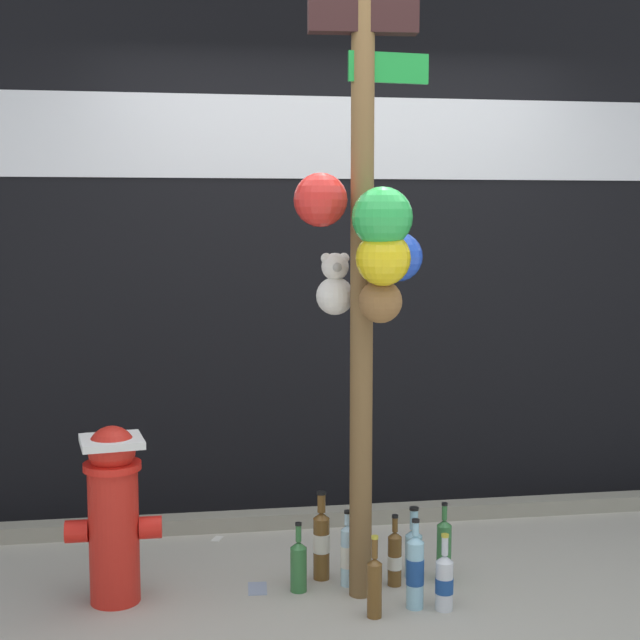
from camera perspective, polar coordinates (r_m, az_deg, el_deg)
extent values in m
plane|color=#ADA899|center=(3.91, 4.84, -17.89)|extent=(14.00, 14.00, 0.00)
cube|color=black|center=(5.05, 0.89, 7.93)|extent=(10.00, 0.20, 3.48)
cube|color=silver|center=(4.90, -4.93, 11.28)|extent=(5.60, 0.01, 0.43)
cube|color=gray|center=(4.95, 1.59, -12.05)|extent=(8.00, 0.12, 0.08)
cylinder|color=brown|center=(3.78, 2.61, 1.87)|extent=(0.09, 0.09, 2.62)
cube|color=#198C33|center=(3.84, 4.22, 15.35)|extent=(0.34, 0.05, 0.12)
sphere|color=orange|center=(3.97, 3.87, 3.88)|extent=(0.19, 0.19, 0.19)
sphere|color=green|center=(3.59, 3.88, 6.38)|extent=(0.24, 0.24, 0.24)
sphere|color=blue|center=(3.91, 4.85, 3.94)|extent=(0.21, 0.21, 0.21)
sphere|color=red|center=(3.74, 0.03, 7.47)|extent=(0.22, 0.22, 0.22)
sphere|color=yellow|center=(3.61, 3.94, 3.84)|extent=(0.22, 0.22, 0.22)
sphere|color=brown|center=(3.67, 3.77, 1.16)|extent=(0.17, 0.17, 0.17)
sphere|color=brown|center=(3.66, 3.79, 3.26)|extent=(0.13, 0.13, 0.13)
sphere|color=brown|center=(3.65, 3.16, 3.85)|extent=(0.05, 0.05, 0.05)
sphere|color=brown|center=(3.67, 4.42, 3.85)|extent=(0.05, 0.05, 0.05)
sphere|color=brown|center=(3.61, 3.97, 3.21)|extent=(0.04, 0.04, 0.04)
sphere|color=silver|center=(3.87, 0.94, 1.50)|extent=(0.16, 0.16, 0.16)
sphere|color=silver|center=(3.86, 0.94, 3.33)|extent=(0.12, 0.12, 0.12)
sphere|color=silver|center=(3.85, 0.39, 3.84)|extent=(0.05, 0.05, 0.05)
sphere|color=silver|center=(3.86, 1.49, 3.85)|extent=(0.05, 0.05, 0.05)
sphere|color=#9D9992|center=(3.81, 1.07, 3.29)|extent=(0.04, 0.04, 0.04)
cylinder|color=red|center=(4.03, -12.67, -12.94)|extent=(0.21, 0.21, 0.57)
cylinder|color=red|center=(3.94, -12.78, -8.83)|extent=(0.24, 0.24, 0.03)
sphere|color=red|center=(3.92, -12.80, -7.85)|extent=(0.20, 0.20, 0.20)
cylinder|color=red|center=(4.03, -14.87, -12.56)|extent=(0.09, 0.09, 0.09)
cylinder|color=red|center=(4.01, -10.47, -12.54)|extent=(0.09, 0.09, 0.09)
cube|color=white|center=(3.91, -12.81, -7.36)|extent=(0.29, 0.29, 0.03)
cylinder|color=brown|center=(3.86, 3.40, -16.41)|extent=(0.06, 0.06, 0.22)
cone|color=brown|center=(3.81, 3.42, -14.71)|extent=(0.06, 0.06, 0.02)
cylinder|color=brown|center=(3.79, 3.42, -13.97)|extent=(0.03, 0.03, 0.08)
cylinder|color=gold|center=(3.78, 3.43, -13.31)|extent=(0.03, 0.03, 0.01)
cylinder|color=#337038|center=(4.23, 7.70, -14.14)|extent=(0.07, 0.07, 0.25)
cone|color=#337038|center=(4.19, 7.73, -12.36)|extent=(0.07, 0.07, 0.03)
cylinder|color=#337038|center=(4.17, 7.74, -11.77)|extent=(0.02, 0.02, 0.07)
cylinder|color=black|center=(4.16, 7.74, -11.26)|extent=(0.03, 0.03, 0.01)
cylinder|color=silver|center=(3.95, 7.72, -16.03)|extent=(0.07, 0.07, 0.20)
cone|color=silver|center=(3.91, 7.75, -14.45)|extent=(0.07, 0.07, 0.03)
cylinder|color=silver|center=(3.89, 7.76, -13.73)|extent=(0.03, 0.03, 0.08)
cylinder|color=#1E478C|center=(3.95, 7.72, -16.01)|extent=(0.08, 0.08, 0.06)
cylinder|color=gold|center=(3.88, 7.77, -13.12)|extent=(0.03, 0.03, 0.01)
cylinder|color=#93CCE0|center=(4.26, 5.83, -14.38)|extent=(0.08, 0.08, 0.19)
cone|color=#93CCE0|center=(4.23, 5.85, -12.98)|extent=(0.08, 0.08, 0.03)
cylinder|color=#93CCE0|center=(4.21, 5.86, -12.22)|extent=(0.04, 0.04, 0.09)
cylinder|color=black|center=(4.19, 5.86, -11.57)|extent=(0.04, 0.04, 0.01)
cylinder|color=brown|center=(4.17, 4.66, -14.69)|extent=(0.06, 0.06, 0.22)
cone|color=brown|center=(4.12, 4.67, -13.12)|extent=(0.06, 0.06, 0.02)
cylinder|color=brown|center=(4.11, 4.68, -12.55)|extent=(0.03, 0.03, 0.06)
cylinder|color=silver|center=(4.17, 4.66, -14.76)|extent=(0.06, 0.06, 0.06)
cylinder|color=black|center=(4.10, 4.68, -12.05)|extent=(0.03, 0.03, 0.01)
cylinder|color=#93CCE0|center=(3.94, 5.92, -15.48)|extent=(0.07, 0.07, 0.28)
cone|color=#93CCE0|center=(3.89, 5.95, -13.36)|extent=(0.07, 0.07, 0.03)
cylinder|color=#93CCE0|center=(3.87, 5.96, -12.77)|extent=(0.03, 0.03, 0.06)
cylinder|color=#1E478C|center=(3.94, 5.92, -15.26)|extent=(0.07, 0.07, 0.11)
cylinder|color=black|center=(3.86, 5.96, -12.29)|extent=(0.03, 0.03, 0.01)
cylinder|color=brown|center=(4.21, 0.09, -14.01)|extent=(0.07, 0.07, 0.28)
cone|color=brown|center=(4.16, 0.09, -12.03)|extent=(0.07, 0.07, 0.03)
cylinder|color=brown|center=(4.14, 0.09, -11.31)|extent=(0.04, 0.04, 0.08)
cylinder|color=silver|center=(4.20, 0.09, -13.66)|extent=(0.08, 0.08, 0.08)
cylinder|color=black|center=(4.13, 0.09, -10.69)|extent=(0.04, 0.04, 0.01)
cylinder|color=#B2DBEA|center=(4.15, 1.72, -14.53)|extent=(0.06, 0.06, 0.25)
cone|color=#B2DBEA|center=(4.10, 1.72, -12.74)|extent=(0.06, 0.06, 0.02)
cylinder|color=#B2DBEA|center=(4.09, 1.73, -12.25)|extent=(0.03, 0.03, 0.05)
cylinder|color=silver|center=(4.14, 1.72, -14.46)|extent=(0.06, 0.06, 0.10)
cylinder|color=black|center=(4.08, 1.73, -11.82)|extent=(0.03, 0.03, 0.01)
cylinder|color=#337038|center=(4.10, -1.34, -15.22)|extent=(0.07, 0.07, 0.19)
cone|color=#337038|center=(4.06, -1.35, -13.77)|extent=(0.07, 0.07, 0.03)
cylinder|color=#337038|center=(4.04, -1.35, -13.11)|extent=(0.03, 0.03, 0.07)
cylinder|color=black|center=(4.03, -1.35, -12.55)|extent=(0.03, 0.03, 0.01)
cube|color=silver|center=(4.76, -6.40, -13.33)|extent=(0.07, 0.09, 0.01)
cube|color=#8C99B2|center=(4.16, -3.90, -16.28)|extent=(0.09, 0.15, 0.01)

